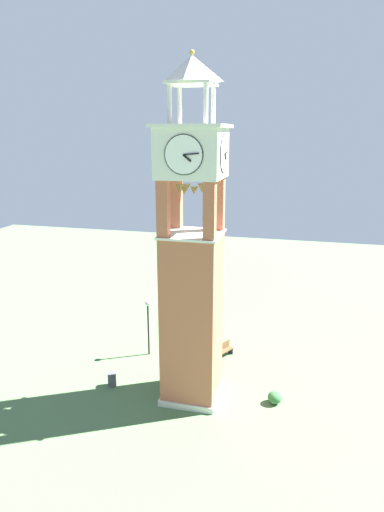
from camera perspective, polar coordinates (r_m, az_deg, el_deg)
ground at (r=26.49m, az=0.00°, el=-17.38°), size 80.00×80.00×0.00m
clock_tower at (r=23.30m, az=0.00°, el=-1.79°), size 3.47×3.47×18.09m
park_bench at (r=30.19m, az=4.00°, el=-11.95°), size 1.18×1.61×0.95m
lamp_post at (r=29.65m, az=-5.66°, el=-7.83°), size 0.36×0.36×3.86m
trash_bin at (r=27.52m, az=-10.20°, el=-15.30°), size 0.52×0.52×0.80m
shrub_near_entry at (r=26.04m, az=10.55°, el=-17.42°), size 0.77×0.77×0.69m
shrub_left_of_tower at (r=29.30m, az=-0.42°, el=-12.89°), size 0.92×0.92×0.90m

